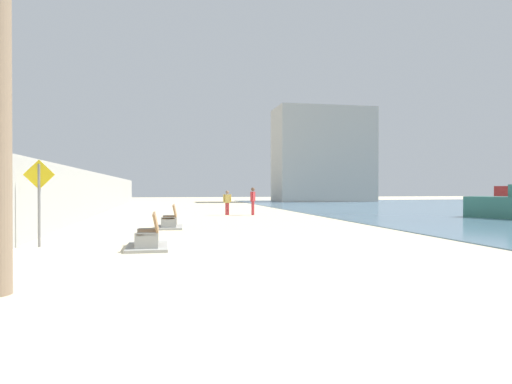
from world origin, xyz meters
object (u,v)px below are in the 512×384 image
(bench_far, at_px, (170,222))
(person_standing, at_px, (227,201))
(person_walking, at_px, (253,199))
(pedestrian_sign, at_px, (39,193))
(bench_near, at_px, (148,240))
(boat_nearest, at_px, (507,202))

(bench_far, height_order, person_standing, person_standing)
(person_walking, relative_size, pedestrian_sign, 0.70)
(person_standing, bearing_deg, bench_far, -112.26)
(bench_near, height_order, person_walking, person_walking)
(bench_far, xyz_separation_m, person_walking, (5.13, 8.39, 0.77))
(bench_near, xyz_separation_m, person_walking, (5.77, 14.80, 0.77))
(bench_far, bearing_deg, boat_nearest, 22.35)
(bench_near, xyz_separation_m, pedestrian_sign, (-3.03, 0.86, 1.30))
(boat_nearest, bearing_deg, pedestrian_sign, -151.01)
(bench_far, xyz_separation_m, pedestrian_sign, (-3.68, -5.55, 1.30))
(bench_near, bearing_deg, bench_far, 84.25)
(person_walking, xyz_separation_m, pedestrian_sign, (-8.80, -13.94, 0.53))
(person_walking, height_order, boat_nearest, boat_nearest)
(bench_far, relative_size, person_standing, 1.41)
(bench_far, distance_m, boat_nearest, 26.58)
(bench_far, relative_size, pedestrian_sign, 0.87)
(person_walking, xyz_separation_m, person_standing, (-1.56, 0.33, -0.14))
(person_walking, xyz_separation_m, boat_nearest, (19.46, 1.71, -0.32))
(pedestrian_sign, bearing_deg, person_walking, 57.74)
(pedestrian_sign, bearing_deg, bench_far, 56.50)
(bench_near, height_order, boat_nearest, boat_nearest)
(person_walking, bearing_deg, pedestrian_sign, -122.26)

